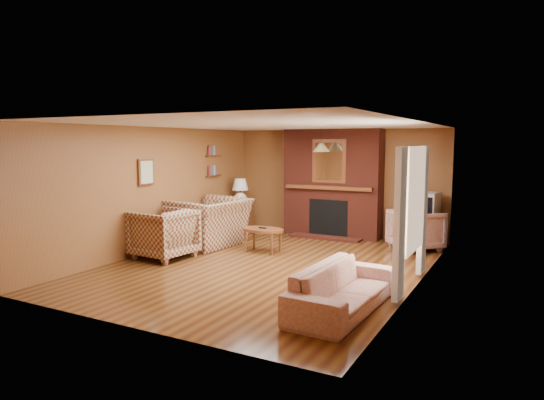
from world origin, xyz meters
The scene contains 20 objects.
floor centered at (0.00, 0.00, 0.00)m, with size 6.50×6.50×0.00m, color #47210F.
ceiling centered at (0.00, 0.00, 2.40)m, with size 6.50×6.50×0.00m, color silver.
wall_back centered at (0.00, 3.25, 1.20)m, with size 6.50×6.50×0.00m, color brown.
wall_front centered at (0.00, -3.25, 1.20)m, with size 6.50×6.50×0.00m, color brown.
wall_left centered at (-2.50, 0.00, 1.20)m, with size 6.50×6.50×0.00m, color brown.
wall_right centered at (2.50, 0.00, 1.20)m, with size 6.50×6.50×0.00m, color brown.
fireplace centered at (0.00, 2.98, 1.18)m, with size 2.20×0.82×2.40m.
window_right centered at (2.45, -0.20, 1.13)m, with size 0.10×1.85×2.00m.
bookshelf centered at (-2.44, 1.90, 1.67)m, with size 0.09×0.55×0.71m.
botanical_print centered at (-2.47, -0.30, 1.55)m, with size 0.05×0.40×0.50m.
pendant_light centered at (0.00, 2.30, 2.00)m, with size 0.36×0.36×0.48m.
plaid_loveseat centered at (-1.85, 0.83, 0.48)m, with size 1.47×1.29×0.96m, color #5E2218.
plaid_armchair centered at (-1.95, -0.45, 0.45)m, with size 0.96×0.99×0.90m, color #5E2218.
floral_sofa centered at (1.90, -1.57, 0.29)m, with size 1.95×0.76×0.57m, color #C3B197.
floral_armchair centered at (1.98, 2.41, 0.40)m, with size 0.85×0.88×0.80m, color #C3B197.
coffee_table centered at (-0.58, 0.82, 0.40)m, with size 0.87×0.54×0.48m.
side_table centered at (-2.10, 2.45, 0.32)m, with size 0.48×0.48×0.64m, color #5F2F16.
table_lamp centered at (-2.10, 2.45, 0.99)m, with size 0.38×0.38×0.62m.
tv_stand centered at (2.05, 2.80, 0.31)m, with size 0.58×0.52×0.63m, color black.
crt_tv centered at (2.05, 2.79, 0.87)m, with size 0.58×0.57×0.48m.
Camera 1 is at (3.90, -7.19, 2.10)m, focal length 32.00 mm.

